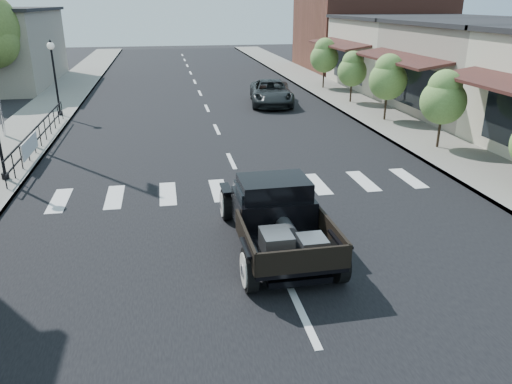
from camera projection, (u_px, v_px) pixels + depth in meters
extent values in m
plane|color=black|center=(270.00, 246.00, 12.18)|extent=(120.00, 120.00, 0.00)
cube|color=black|center=(210.00, 116.00, 25.95)|extent=(14.00, 80.00, 0.02)
cube|color=gray|center=(38.00, 121.00, 24.48)|extent=(3.00, 80.00, 0.15)
cube|color=gray|center=(365.00, 109.00, 27.37)|extent=(3.00, 80.00, 0.15)
cube|color=gray|center=(501.00, 70.00, 25.86)|extent=(10.00, 9.00, 4.50)
cube|color=#BFB6A1|center=(418.00, 54.00, 34.12)|extent=(10.00, 9.00, 4.50)
cube|color=brown|center=(369.00, 27.00, 42.94)|extent=(11.00, 10.00, 7.00)
imported|color=black|center=(271.00, 93.00, 28.59)|extent=(2.93, 5.21, 1.37)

